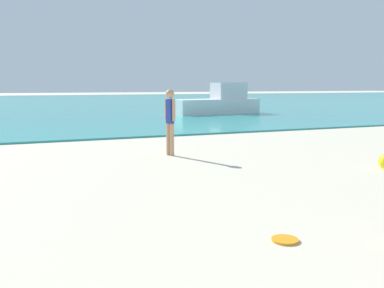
# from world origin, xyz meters

# --- Properties ---
(water) EXTENTS (160.00, 60.00, 0.06)m
(water) POSITION_xyz_m (0.00, 44.35, 0.03)
(water) COLOR teal
(water) RESTS_ON ground
(frisbee) EXTENTS (0.29, 0.29, 0.03)m
(frisbee) POSITION_xyz_m (0.51, 5.11, 0.01)
(frisbee) COLOR orange
(frisbee) RESTS_ON ground
(person_distant) EXTENTS (0.21, 0.34, 1.56)m
(person_distant) POSITION_xyz_m (1.28, 10.86, 0.88)
(person_distant) COLOR tan
(person_distant) RESTS_ON ground
(boat_near) EXTENTS (5.30, 2.28, 1.74)m
(boat_near) POSITION_xyz_m (8.65, 23.25, 0.66)
(boat_near) COLOR white
(boat_near) RESTS_ON water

